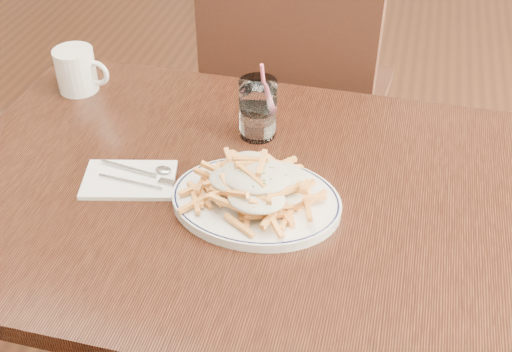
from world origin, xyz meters
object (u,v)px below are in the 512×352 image
(water_glass, at_px, (258,112))
(coffee_mug, at_px, (77,70))
(fries_plate, at_px, (256,201))
(chair_far, at_px, (295,85))
(loaded_fries, at_px, (256,181))
(table, at_px, (251,220))

(water_glass, height_order, coffee_mug, water_glass)
(fries_plate, bearing_deg, chair_far, 94.87)
(fries_plate, height_order, loaded_fries, loaded_fries)
(water_glass, bearing_deg, chair_far, 91.08)
(fries_plate, distance_m, water_glass, 0.23)
(chair_far, height_order, fries_plate, chair_far)
(table, distance_m, loaded_fries, 0.15)
(chair_far, relative_size, water_glass, 5.96)
(table, bearing_deg, water_glass, 99.37)
(chair_far, relative_size, loaded_fries, 4.05)
(fries_plate, distance_m, coffee_mug, 0.58)
(fries_plate, xyz_separation_m, coffee_mug, (-0.50, 0.30, 0.04))
(table, distance_m, chair_far, 0.68)
(loaded_fries, bearing_deg, coffee_mug, 149.02)
(chair_far, height_order, water_glass, chair_far)
(water_glass, bearing_deg, loaded_fries, -77.03)
(fries_plate, xyz_separation_m, loaded_fries, (0.00, 0.00, 0.05))
(coffee_mug, bearing_deg, loaded_fries, -30.98)
(loaded_fries, bearing_deg, chair_far, 94.87)
(fries_plate, distance_m, loaded_fries, 0.05)
(chair_far, bearing_deg, coffee_mug, -136.61)
(table, relative_size, coffee_mug, 9.31)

